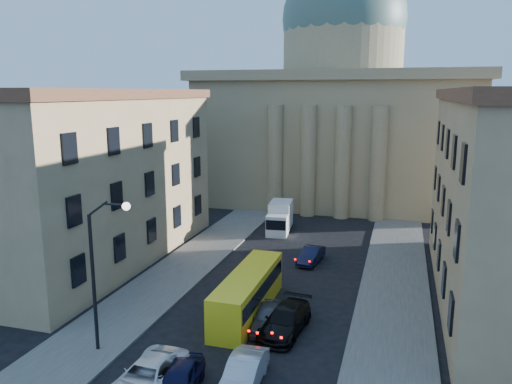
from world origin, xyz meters
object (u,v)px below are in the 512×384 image
car_right_near (244,373)px  city_bus (248,291)px  street_lamp (101,263)px  car_left_near (180,380)px  box_truck (280,218)px

car_right_near → city_bus: size_ratio=0.47×
street_lamp → city_bus: (6.17, 7.24, -3.80)m
car_right_near → car_left_near: bearing=-155.5°
car_right_near → city_bus: (-2.35, 8.27, 0.73)m
car_left_near → car_right_near: (2.84, 1.39, 0.01)m
street_lamp → car_left_near: size_ratio=2.04×
car_right_near → city_bus: bearing=104.4°
street_lamp → box_truck: street_lamp is taller
car_right_near → box_truck: bearing=98.7°
box_truck → city_bus: bearing=-87.7°
car_left_near → city_bus: (0.49, 9.66, 0.75)m
street_lamp → car_right_near: 9.71m
street_lamp → city_bus: bearing=49.6°
car_left_near → car_right_near: bearing=19.0°
street_lamp → city_bus: 10.24m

